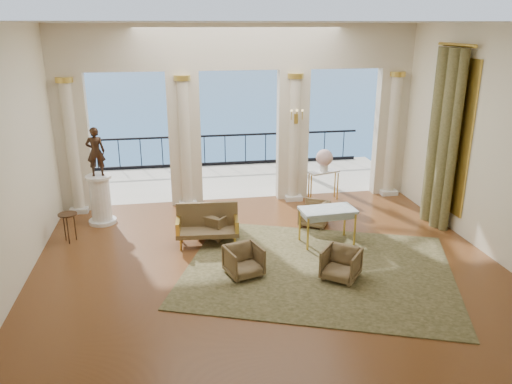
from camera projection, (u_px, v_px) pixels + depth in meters
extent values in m
plane|color=#45200F|center=(268.00, 265.00, 9.77)|extent=(9.00, 9.00, 0.00)
plane|color=white|center=(341.00, 244.00, 5.31)|extent=(9.00, 0.00, 9.00)
plane|color=white|center=(4.00, 164.00, 8.32)|extent=(0.00, 8.00, 8.00)
plane|color=white|center=(494.00, 143.00, 9.77)|extent=(0.00, 8.00, 8.00)
plane|color=white|center=(270.00, 22.00, 8.33)|extent=(9.00, 9.00, 0.00)
cube|color=beige|center=(239.00, 47.00, 12.10)|extent=(9.00, 0.30, 1.10)
cube|color=beige|center=(73.00, 144.00, 12.16)|extent=(0.80, 0.30, 3.40)
cylinder|color=beige|center=(72.00, 149.00, 12.02)|extent=(0.28, 0.28, 3.20)
cylinder|color=gold|center=(64.00, 80.00, 11.50)|extent=(0.40, 0.40, 0.12)
cube|color=silver|center=(80.00, 209.00, 12.52)|extent=(0.45, 0.45, 0.12)
cube|color=beige|center=(185.00, 140.00, 12.59)|extent=(0.80, 0.30, 3.40)
cylinder|color=beige|center=(185.00, 145.00, 12.46)|extent=(0.28, 0.28, 3.20)
cylinder|color=gold|center=(182.00, 78.00, 11.93)|extent=(0.40, 0.40, 0.12)
cube|color=silver|center=(188.00, 203.00, 12.95)|extent=(0.45, 0.45, 0.12)
cube|color=beige|center=(293.00, 136.00, 13.04)|extent=(0.80, 0.30, 3.40)
cylinder|color=beige|center=(294.00, 141.00, 12.91)|extent=(0.28, 0.28, 3.20)
cylinder|color=gold|center=(296.00, 76.00, 12.38)|extent=(0.40, 0.40, 0.12)
cube|color=silver|center=(293.00, 197.00, 13.40)|extent=(0.45, 0.45, 0.12)
cube|color=beige|center=(390.00, 132.00, 13.48)|extent=(0.80, 0.30, 3.40)
cylinder|color=beige|center=(392.00, 137.00, 13.34)|extent=(0.28, 0.28, 3.20)
cylinder|color=gold|center=(398.00, 74.00, 12.81)|extent=(0.40, 0.40, 0.12)
cube|color=silver|center=(387.00, 191.00, 13.83)|extent=(0.45, 0.45, 0.12)
cube|color=beige|center=(231.00, 180.00, 15.20)|extent=(10.00, 3.60, 0.10)
cube|color=black|center=(225.00, 135.00, 16.36)|extent=(9.00, 0.06, 0.06)
cube|color=black|center=(225.00, 163.00, 16.66)|extent=(9.00, 0.06, 0.10)
cylinder|color=black|center=(225.00, 150.00, 16.52)|extent=(0.03, 0.03, 1.00)
cylinder|color=black|center=(97.00, 155.00, 15.86)|extent=(0.03, 0.03, 1.00)
cylinder|color=black|center=(343.00, 145.00, 17.17)|extent=(0.03, 0.03, 1.00)
cylinder|color=#4C3823|center=(291.00, 104.00, 15.58)|extent=(0.20, 0.20, 4.20)
plane|color=#235798|center=(183.00, 105.00, 67.71)|extent=(160.00, 160.00, 0.00)
cylinder|color=brown|center=(454.00, 144.00, 10.80)|extent=(0.26, 0.26, 4.00)
cylinder|color=brown|center=(441.00, 140.00, 11.21)|extent=(0.32, 0.32, 4.00)
cylinder|color=brown|center=(433.00, 136.00, 11.64)|extent=(0.26, 0.26, 4.00)
cylinder|color=gold|center=(457.00, 45.00, 10.57)|extent=(0.08, 1.40, 0.08)
cube|color=gold|center=(450.00, 135.00, 11.21)|extent=(0.04, 1.60, 3.40)
cube|color=gold|center=(296.00, 119.00, 12.58)|extent=(0.10, 0.04, 0.25)
cylinder|color=gold|center=(291.00, 116.00, 12.45)|extent=(0.02, 0.02, 0.22)
cylinder|color=gold|center=(297.00, 115.00, 12.48)|extent=(0.02, 0.02, 0.22)
cylinder|color=gold|center=(302.00, 115.00, 12.50)|extent=(0.02, 0.02, 0.22)
cube|color=#303418|center=(318.00, 269.00, 9.56)|extent=(6.03, 5.38, 0.02)
imported|color=#43391E|center=(244.00, 260.00, 9.25)|extent=(0.77, 0.74, 0.64)
imported|color=#43391E|center=(341.00, 263.00, 9.13)|extent=(0.86, 0.85, 0.65)
imported|color=#43391E|center=(314.00, 212.00, 11.58)|extent=(0.81, 0.83, 0.63)
imported|color=#43391E|center=(216.00, 223.00, 10.94)|extent=(0.86, 0.86, 0.65)
cube|color=#43391E|center=(208.00, 232.00, 10.55)|extent=(1.35, 0.63, 0.10)
cube|color=#43391E|center=(207.00, 214.00, 10.69)|extent=(1.31, 0.18, 0.53)
cube|color=gold|center=(178.00, 226.00, 10.44)|extent=(0.12, 0.54, 0.25)
cube|color=gold|center=(236.00, 224.00, 10.55)|extent=(0.12, 0.54, 0.25)
cylinder|color=gold|center=(181.00, 245.00, 10.35)|extent=(0.05, 0.05, 0.24)
cylinder|color=gold|center=(235.00, 243.00, 10.45)|extent=(0.05, 0.05, 0.24)
cylinder|color=gold|center=(182.00, 236.00, 10.75)|extent=(0.05, 0.05, 0.24)
cylinder|color=gold|center=(234.00, 235.00, 10.85)|extent=(0.05, 0.05, 0.24)
cube|color=#8FA8B1|center=(328.00, 210.00, 10.48)|extent=(1.19, 0.71, 0.05)
cylinder|color=gold|center=(308.00, 234.00, 10.24)|extent=(0.05, 0.05, 0.74)
cylinder|color=gold|center=(355.00, 230.00, 10.48)|extent=(0.05, 0.05, 0.74)
cylinder|color=gold|center=(300.00, 225.00, 10.72)|extent=(0.05, 0.05, 0.74)
cylinder|color=gold|center=(345.00, 221.00, 10.96)|extent=(0.05, 0.05, 0.74)
cylinder|color=silver|center=(103.00, 221.00, 11.81)|extent=(0.64, 0.64, 0.08)
cylinder|color=silver|center=(101.00, 199.00, 11.64)|extent=(0.47, 0.47, 1.02)
cylinder|color=silver|center=(98.00, 177.00, 11.46)|extent=(0.59, 0.59, 0.06)
imported|color=#301F15|center=(96.00, 152.00, 11.27)|extent=(0.42, 0.29, 1.13)
cube|color=silver|center=(324.00, 172.00, 13.19)|extent=(0.88, 0.56, 0.05)
cylinder|color=gold|center=(314.00, 189.00, 13.06)|extent=(0.04, 0.04, 0.73)
cylinder|color=gold|center=(337.00, 185.00, 13.38)|extent=(0.04, 0.04, 0.73)
cylinder|color=gold|center=(309.00, 187.00, 13.25)|extent=(0.04, 0.04, 0.73)
cylinder|color=gold|center=(332.00, 183.00, 13.57)|extent=(0.04, 0.04, 0.73)
cylinder|color=white|center=(324.00, 166.00, 13.14)|extent=(0.22, 0.22, 0.28)
sphere|color=#D89A9D|center=(324.00, 158.00, 13.07)|extent=(0.44, 0.44, 0.44)
cylinder|color=black|center=(67.00, 214.00, 10.60)|extent=(0.40, 0.40, 0.03)
cylinder|color=black|center=(75.00, 227.00, 10.78)|extent=(0.03, 0.03, 0.62)
cylinder|color=black|center=(65.00, 227.00, 10.75)|extent=(0.03, 0.03, 0.62)
cylinder|color=black|center=(68.00, 230.00, 10.59)|extent=(0.03, 0.03, 0.62)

